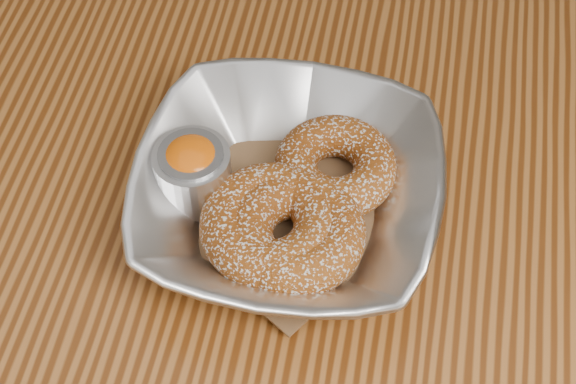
% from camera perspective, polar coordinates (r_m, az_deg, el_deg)
% --- Properties ---
extents(table, '(1.20, 0.80, 0.75)m').
position_cam_1_polar(table, '(0.73, -9.27, -6.81)').
color(table, brown).
rests_on(table, ground_plane).
extents(serving_bowl, '(0.22, 0.22, 0.05)m').
position_cam_1_polar(serving_bowl, '(0.62, 0.00, -0.18)').
color(serving_bowl, silver).
rests_on(serving_bowl, table).
extents(parchment, '(0.20, 0.20, 0.00)m').
position_cam_1_polar(parchment, '(0.64, 0.00, -1.10)').
color(parchment, brown).
rests_on(parchment, table).
extents(donut_back, '(0.09, 0.09, 0.03)m').
position_cam_1_polar(donut_back, '(0.64, 3.08, 1.66)').
color(donut_back, brown).
rests_on(donut_back, parchment).
extents(donut_front, '(0.13, 0.13, 0.04)m').
position_cam_1_polar(donut_front, '(0.61, -1.04, -2.15)').
color(donut_front, brown).
rests_on(donut_front, parchment).
extents(donut_extra, '(0.11, 0.11, 0.03)m').
position_cam_1_polar(donut_extra, '(0.60, 0.41, -2.64)').
color(donut_extra, brown).
rests_on(donut_extra, parchment).
extents(ramekin, '(0.06, 0.06, 0.05)m').
position_cam_1_polar(ramekin, '(0.63, -6.16, 1.33)').
color(ramekin, silver).
rests_on(ramekin, table).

